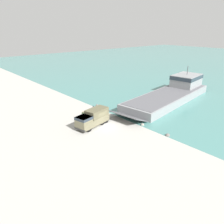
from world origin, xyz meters
The scene contains 9 objects.
ground_plane centered at (0.00, 0.00, 0.00)m, with size 240.00×240.00×0.00m, color #A8A59E.
landing_craft centered at (-1.33, 23.85, 1.77)m, with size 11.78×33.72×7.46m.
military_truck centered at (-1.40, -1.84, 1.58)m, with size 3.69×7.20×3.04m.
soldier_on_ramp centered at (-5.04, -1.51, 1.04)m, with size 0.36×0.49×1.79m.
mooring_bollard centered at (-8.43, 3.55, 0.47)m, with size 0.28×0.28×0.86m.
cargo_crate centered at (-3.42, -3.02, 0.27)m, with size 0.53×0.64×0.53m, color #4C4738.
shoreline_rock_a centered at (4.41, 5.27, 0.00)m, with size 0.71×0.71×0.71m, color gray.
shoreline_rock_b centered at (10.07, 5.15, 0.00)m, with size 0.77×0.77×0.77m, color #66605B.
shoreline_rock_c centered at (-9.99, 5.80, 0.00)m, with size 0.55×0.55×0.55m, color #66605B.
Camera 1 is at (28.29, -23.57, 16.85)m, focal length 35.00 mm.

